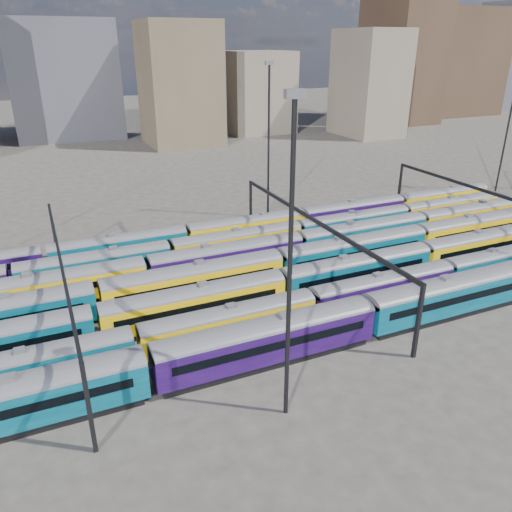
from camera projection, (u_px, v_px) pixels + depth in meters
name	position (u px, v px, depth m)	size (l,w,h in m)	color
ground	(241.00, 290.00, 61.76)	(500.00, 500.00, 0.00)	#3E3834
rake_0	(268.00, 336.00, 46.76)	(157.07, 3.28, 5.54)	black
rake_1	(311.00, 302.00, 53.96)	(113.37, 2.77, 4.64)	black
rake_2	(195.00, 300.00, 53.78)	(145.28, 3.03, 5.11)	black
rake_3	(279.00, 262.00, 62.59)	(132.36, 3.23, 5.44)	black
rake_4	(146.00, 269.00, 61.01)	(126.69, 3.09, 5.21)	black
rake_5	(170.00, 251.00, 66.89)	(116.56, 2.84, 4.78)	black
rake_6	(187.00, 235.00, 72.50)	(115.00, 2.81, 4.71)	black
gantry_1	(61.00, 268.00, 51.63)	(0.35, 40.35, 8.03)	black
gantry_2	(313.00, 227.00, 62.80)	(0.35, 40.35, 8.03)	black
gantry_3	(489.00, 199.00, 73.98)	(0.35, 40.35, 8.03)	black
mast_2	(290.00, 258.00, 35.91)	(1.40, 0.50, 25.60)	black
mast_3	(269.00, 137.00, 81.97)	(1.40, 0.50, 25.60)	black
mast_5	(509.00, 122.00, 97.24)	(1.40, 0.50, 25.60)	black
skyline	(396.00, 64.00, 181.31)	(399.22, 60.48, 50.03)	#665B4C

